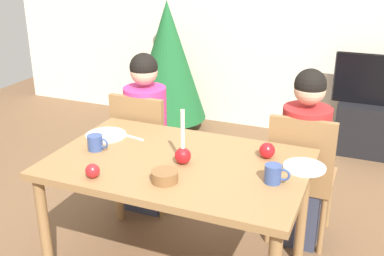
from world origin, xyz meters
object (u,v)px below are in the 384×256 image
apple_by_left_plate (93,171)px  apple_near_candle (267,150)px  chair_right (301,172)px  candle_centerpiece (183,152)px  plate_left (106,135)px  tv (379,80)px  mug_left (96,143)px  dining_table (178,174)px  christmas_tree (168,61)px  bowl_walnuts (165,176)px  tv_stand (372,129)px  chair_left (145,145)px  plate_right (304,167)px  person_left_child (146,136)px  mug_right (274,174)px  person_right_child (303,161)px

apple_by_left_plate → apple_near_candle: bearing=36.8°
chair_right → candle_centerpiece: 0.88m
chair_right → plate_left: size_ratio=3.61×
tv → mug_left: tv is taller
dining_table → apple_near_candle: (0.44, 0.22, 0.13)m
christmas_tree → bowl_walnuts: bearing=-65.2°
mug_left → apple_by_left_plate: (0.18, -0.30, -0.01)m
tv_stand → candle_centerpiece: (-0.92, -2.32, 0.57)m
mug_left → bowl_walnuts: bearing=-20.4°
chair_left → bowl_walnuts: size_ratio=6.61×
mug_left → tv: bearing=58.2°
apple_near_candle → tv_stand: bearing=75.9°
christmas_tree → dining_table: bearing=-63.5°
plate_left → apple_by_left_plate: size_ratio=3.36×
plate_right → mug_left: mug_left is taller
candle_centerpiece → bowl_walnuts: bearing=-90.5°
person_left_child → apple_by_left_plate: bearing=-77.5°
bowl_walnuts → chair_left: bearing=123.9°
chair_left → apple_near_candle: chair_left is taller
tv → plate_left: bearing=-125.2°
tv_stand → candle_centerpiece: size_ratio=2.08×
bowl_walnuts → apple_by_left_plate: apple_by_left_plate is taller
chair_right → bowl_walnuts: (-0.55, -0.85, 0.27)m
mug_right → bowl_walnuts: mug_right is taller
person_left_child → mug_left: size_ratio=9.01×
christmas_tree → mug_right: (1.60, -2.17, 0.05)m
candle_centerpiece → mug_left: 0.53m
christmas_tree → plate_right: size_ratio=6.36×
dining_table → candle_centerpiece: bearing=-27.7°
person_left_child → apple_by_left_plate: person_left_child is taller
tv_stand → tv: (0.00, 0.00, 0.47)m
plate_left → bowl_walnuts: (0.59, -0.40, 0.02)m
mug_right → apple_by_left_plate: 0.91m
plate_left → chair_left: bearing=87.5°
chair_right → candle_centerpiece: size_ratio=2.93×
tv_stand → apple_near_candle: 2.21m
dining_table → tv: 2.49m
christmas_tree → candle_centerpiece: (1.10, -2.15, 0.07)m
tv → mug_left: size_ratio=6.07×
dining_table → tv: tv is taller
person_right_child → mug_left: size_ratio=9.01×
tv → mug_right: size_ratio=6.10×
tv_stand → person_right_child: bearing=-102.8°
christmas_tree → candle_centerpiece: 2.41m
chair_left → plate_right: 1.29m
christmas_tree → mug_left: size_ratio=11.00×
dining_table → apple_by_left_plate: 0.48m
dining_table → plate_left: plate_left is taller
chair_right → christmas_tree: christmas_tree is taller
mug_left → mug_right: 1.04m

